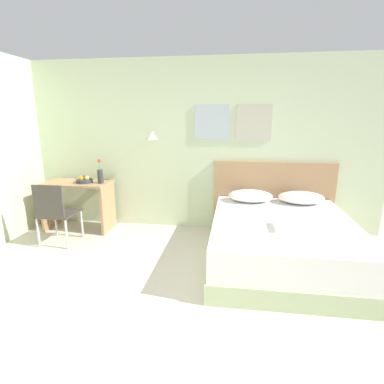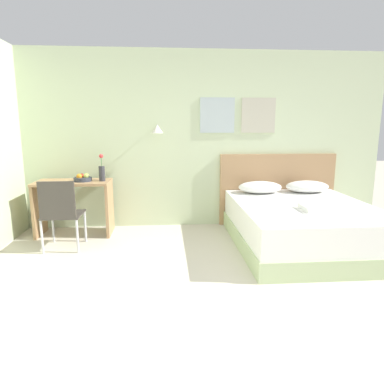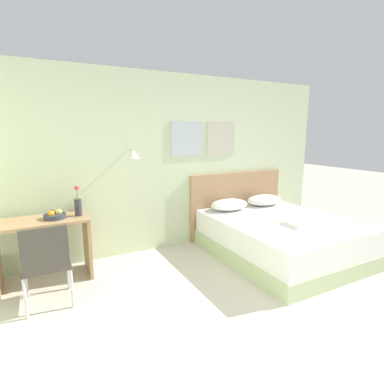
{
  "view_description": "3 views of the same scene",
  "coord_description": "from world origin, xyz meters",
  "px_view_note": "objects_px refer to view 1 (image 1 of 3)",
  "views": [
    {
      "loc": [
        0.71,
        -1.89,
        1.77
      ],
      "look_at": [
        0.23,
        1.46,
        0.92
      ],
      "focal_mm": 28.0,
      "sensor_mm": 36.0,
      "label": 1
    },
    {
      "loc": [
        -0.44,
        -2.46,
        1.55
      ],
      "look_at": [
        -0.11,
        1.75,
        0.73
      ],
      "focal_mm": 32.0,
      "sensor_mm": 36.0,
      "label": 2
    },
    {
      "loc": [
        -1.74,
        -1.43,
        1.8
      ],
      "look_at": [
        -0.13,
        1.67,
        1.1
      ],
      "focal_mm": 28.0,
      "sensor_mm": 36.0,
      "label": 3
    }
  ],
  "objects_px": {
    "bed": "(281,241)",
    "pillow_left": "(250,196)",
    "folded_towel_near_foot": "(286,226)",
    "desk": "(78,197)",
    "desk_chair": "(54,210)",
    "pillow_right": "(301,198)",
    "fruit_bowl": "(84,180)",
    "flower_vase": "(100,175)",
    "headboard": "(273,197)"
  },
  "relations": [
    {
      "from": "headboard",
      "to": "pillow_left",
      "type": "xyz_separation_m",
      "value": [
        -0.36,
        -0.29,
        0.09
      ]
    },
    {
      "from": "bed",
      "to": "desk",
      "type": "height_order",
      "value": "desk"
    },
    {
      "from": "headboard",
      "to": "desk_chair",
      "type": "bearing_deg",
      "value": -162.2
    },
    {
      "from": "bed",
      "to": "desk_chair",
      "type": "relative_size",
      "value": 2.31
    },
    {
      "from": "pillow_left",
      "to": "fruit_bowl",
      "type": "xyz_separation_m",
      "value": [
        -2.56,
        -0.05,
        0.17
      ]
    },
    {
      "from": "headboard",
      "to": "pillow_left",
      "type": "relative_size",
      "value": 2.84
    },
    {
      "from": "fruit_bowl",
      "to": "headboard",
      "type": "bearing_deg",
      "value": 6.69
    },
    {
      "from": "pillow_left",
      "to": "desk",
      "type": "height_order",
      "value": "desk"
    },
    {
      "from": "bed",
      "to": "desk_chair",
      "type": "xyz_separation_m",
      "value": [
        -3.06,
        0.09,
        0.25
      ]
    },
    {
      "from": "desk_chair",
      "to": "desk",
      "type": "bearing_deg",
      "value": 90.38
    },
    {
      "from": "folded_towel_near_foot",
      "to": "headboard",
      "type": "bearing_deg",
      "value": 89.53
    },
    {
      "from": "desk",
      "to": "flower_vase",
      "type": "distance_m",
      "value": 0.57
    },
    {
      "from": "pillow_right",
      "to": "desk",
      "type": "height_order",
      "value": "desk"
    },
    {
      "from": "headboard",
      "to": "pillow_right",
      "type": "height_order",
      "value": "headboard"
    },
    {
      "from": "flower_vase",
      "to": "desk_chair",
      "type": "bearing_deg",
      "value": -122.78
    },
    {
      "from": "desk_chair",
      "to": "pillow_right",
      "type": "bearing_deg",
      "value": 11.4
    },
    {
      "from": "flower_vase",
      "to": "pillow_left",
      "type": "bearing_deg",
      "value": 1.31
    },
    {
      "from": "bed",
      "to": "folded_towel_near_foot",
      "type": "distance_m",
      "value": 0.44
    },
    {
      "from": "bed",
      "to": "pillow_left",
      "type": "xyz_separation_m",
      "value": [
        -0.36,
        0.78,
        0.37
      ]
    },
    {
      "from": "folded_towel_near_foot",
      "to": "fruit_bowl",
      "type": "bearing_deg",
      "value": 160.36
    },
    {
      "from": "desk",
      "to": "bed",
      "type": "bearing_deg",
      "value": -13.7
    },
    {
      "from": "bed",
      "to": "folded_towel_near_foot",
      "type": "bearing_deg",
      "value": -92.06
    },
    {
      "from": "bed",
      "to": "pillow_right",
      "type": "xyz_separation_m",
      "value": [
        0.36,
        0.78,
        0.37
      ]
    },
    {
      "from": "fruit_bowl",
      "to": "pillow_right",
      "type": "bearing_deg",
      "value": 0.87
    },
    {
      "from": "bed",
      "to": "folded_towel_near_foot",
      "type": "relative_size",
      "value": 6.49
    },
    {
      "from": "bed",
      "to": "pillow_left",
      "type": "relative_size",
      "value": 3.24
    },
    {
      "from": "bed",
      "to": "desk",
      "type": "xyz_separation_m",
      "value": [
        -3.07,
        0.75,
        0.25
      ]
    },
    {
      "from": "desk_chair",
      "to": "flower_vase",
      "type": "xyz_separation_m",
      "value": [
        0.41,
        0.64,
        0.39
      ]
    },
    {
      "from": "headboard",
      "to": "pillow_left",
      "type": "distance_m",
      "value": 0.47
    },
    {
      "from": "pillow_right",
      "to": "headboard",
      "type": "bearing_deg",
      "value": 140.95
    },
    {
      "from": "desk",
      "to": "fruit_bowl",
      "type": "xyz_separation_m",
      "value": [
        0.14,
        -0.02,
        0.29
      ]
    },
    {
      "from": "desk_chair",
      "to": "fruit_bowl",
      "type": "bearing_deg",
      "value": 77.62
    },
    {
      "from": "pillow_left",
      "to": "pillow_right",
      "type": "relative_size",
      "value": 1.0
    },
    {
      "from": "fruit_bowl",
      "to": "flower_vase",
      "type": "distance_m",
      "value": 0.29
    },
    {
      "from": "desk",
      "to": "pillow_right",
      "type": "bearing_deg",
      "value": 0.49
    },
    {
      "from": "desk",
      "to": "desk_chair",
      "type": "distance_m",
      "value": 0.66
    },
    {
      "from": "headboard",
      "to": "pillow_left",
      "type": "height_order",
      "value": "headboard"
    },
    {
      "from": "headboard",
      "to": "flower_vase",
      "type": "height_order",
      "value": "flower_vase"
    },
    {
      "from": "pillow_right",
      "to": "fruit_bowl",
      "type": "xyz_separation_m",
      "value": [
        -3.28,
        -0.05,
        0.17
      ]
    },
    {
      "from": "bed",
      "to": "flower_vase",
      "type": "relative_size",
      "value": 5.48
    },
    {
      "from": "desk",
      "to": "headboard",
      "type": "bearing_deg",
      "value": 6.0
    },
    {
      "from": "headboard",
      "to": "desk",
      "type": "height_order",
      "value": "headboard"
    },
    {
      "from": "bed",
      "to": "flower_vase",
      "type": "height_order",
      "value": "flower_vase"
    },
    {
      "from": "bed",
      "to": "headboard",
      "type": "height_order",
      "value": "headboard"
    },
    {
      "from": "pillow_left",
      "to": "flower_vase",
      "type": "bearing_deg",
      "value": -178.69
    },
    {
      "from": "bed",
      "to": "pillow_left",
      "type": "bearing_deg",
      "value": 114.93
    },
    {
      "from": "folded_towel_near_foot",
      "to": "desk",
      "type": "relative_size",
      "value": 0.31
    },
    {
      "from": "pillow_left",
      "to": "pillow_right",
      "type": "xyz_separation_m",
      "value": [
        0.72,
        0.0,
        0.0
      ]
    },
    {
      "from": "desk",
      "to": "desk_chair",
      "type": "xyz_separation_m",
      "value": [
        0.0,
        -0.66,
        -0.0
      ]
    },
    {
      "from": "pillow_left",
      "to": "flower_vase",
      "type": "relative_size",
      "value": 1.69
    }
  ]
}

